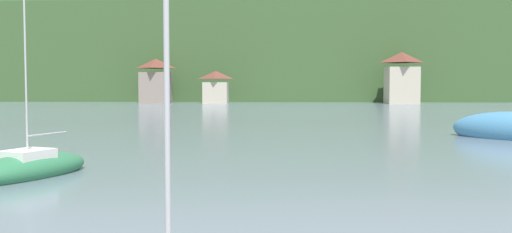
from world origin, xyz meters
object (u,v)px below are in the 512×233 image
shore_building_westcentral (216,88)px  shore_building_central (402,79)px  sailboat_mid_0 (28,168)px  shore_building_west (156,81)px

shore_building_westcentral → shore_building_central: (31.13, 1.04, 1.51)m
shore_building_westcentral → sailboat_mid_0: 77.14m
shore_building_west → sailboat_mid_0: size_ratio=0.87×
shore_building_west → sailboat_mid_0: (12.33, -78.00, -3.36)m
shore_building_west → shore_building_westcentral: 10.47m
shore_building_westcentral → shore_building_west: bearing=174.9°
shore_building_central → sailboat_mid_0: shore_building_central is taller
shore_building_west → shore_building_central: shore_building_central is taller
shore_building_westcentral → sailboat_mid_0: sailboat_mid_0 is taller
shore_building_central → sailboat_mid_0: (-29.18, -78.11, -3.85)m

